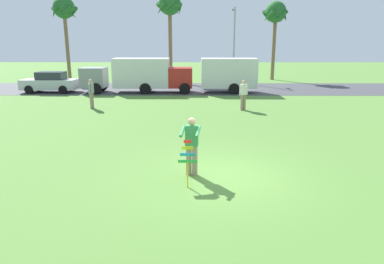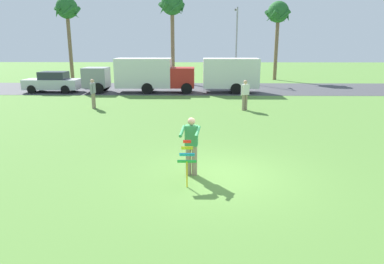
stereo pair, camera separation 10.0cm
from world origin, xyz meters
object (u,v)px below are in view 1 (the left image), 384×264
Objects in this scene: kite_held at (188,156)px; person_walker_far at (243,94)px; palm_tree_left_near at (64,11)px; palm_tree_centre_far at (276,15)px; parked_car_silver at (50,82)px; person_walker_near at (91,93)px; parked_truck_grey_van at (131,74)px; person_kite_flyer at (192,144)px; streetlight_pole at (234,40)px; palm_tree_right_near at (170,8)px; parked_truck_red_cab at (218,74)px.

kite_held is 0.70× the size of person_walker_far.
palm_tree_centre_far is at bearing 1.56° from palm_tree_left_near.
parked_car_silver is 2.44× the size of person_walker_near.
palm_tree_left_near reaches higher than palm_tree_centre_far.
palm_tree_left_near reaches higher than parked_truck_grey_van.
palm_tree_left_near reaches higher than person_kite_flyer.
palm_tree_centre_far is 1.11× the size of streetlight_pole.
kite_held is 26.27m from streetlight_pole.
palm_tree_right_near reaches higher than kite_held.
person_kite_flyer is 25.51m from streetlight_pole.
parked_car_silver is 15.80m from person_walker_far.
palm_tree_left_near is 23.55m from person_walker_far.
person_walker_near is (-3.70, -14.74, -6.05)m from palm_tree_right_near.
person_walker_near is 1.00× the size of person_walker_far.
parked_truck_grey_van is at bearing -142.96° from palm_tree_centre_far.
person_walker_near is at bearing -130.51° from palm_tree_centre_far.
parked_car_silver is at bearing -180.00° from parked_truck_red_cab.
person_walker_near is (-6.00, 10.74, -0.02)m from person_kite_flyer.
person_kite_flyer is 17.63m from parked_truck_red_cab.
palm_tree_centre_far is at bearing 73.31° from person_kite_flyer.
palm_tree_right_near is at bearing 117.61° from parked_truck_red_cab.
person_walker_far is at bearing -3.06° from person_walker_near.
streetlight_pole is at bearing -151.94° from palm_tree_centre_far.
parked_truck_grey_van is at bearing -139.11° from streetlight_pole.
kite_held is 11.41m from person_walker_far.
palm_tree_left_near is 4.72× the size of person_walker_far.
parked_truck_grey_van is at bearing -180.00° from parked_truck_red_cab.
kite_held is at bearing -106.46° from palm_tree_centre_far.
palm_tree_right_near is at bearing 72.34° from parked_truck_grey_van.
parked_car_silver is 0.50× the size of palm_tree_right_near.
parked_truck_grey_van is at bearing 80.21° from person_walker_near.
person_walker_near is (6.86, -16.04, -5.84)m from palm_tree_left_near.
palm_tree_left_near is at bearing 130.93° from parked_truck_grey_van.
parked_car_silver is (-11.04, 18.27, -0.05)m from kite_held.
person_kite_flyer is 18.18m from parked_truck_grey_van.
kite_held is 0.17× the size of streetlight_pole.
palm_tree_right_near is (8.85, 7.96, 6.21)m from parked_car_silver.
kite_held is at bearing -97.81° from person_kite_flyer.
streetlight_pole is 17.62m from person_walker_near.
person_walker_near is at bearing -52.82° from parked_car_silver.
parked_truck_red_cab is 10.40m from person_walker_near.
person_kite_flyer is 0.41× the size of parked_car_silver.
parked_truck_grey_van reaches higher than person_kite_flyer.
person_kite_flyer is 1.43× the size of kite_held.
palm_tree_centre_far reaches higher than person_walker_far.
person_walker_far is at bearing -107.28° from palm_tree_centre_far.
person_kite_flyer and person_walker_far have the same top height.
parked_truck_red_cab is at bearing 83.84° from kite_held.
palm_tree_right_near is 1.20× the size of streetlight_pole.
parked_truck_grey_van is 11.76m from streetlight_pole.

